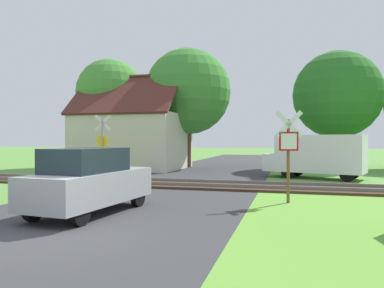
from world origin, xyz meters
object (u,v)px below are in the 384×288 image
tree_right (337,95)px  tree_center (188,92)px  parked_car (90,181)px  crossing_sign_far (103,141)px  stop_sign_near (288,149)px  mail_truck (317,154)px  tree_left (110,93)px  house (133,139)px

tree_right → tree_center: (-10.26, -1.78, 0.33)m
tree_right → parked_car: size_ratio=1.96×
crossing_sign_far → tree_center: size_ratio=0.39×
crossing_sign_far → tree_right: (12.72, 9.81, 3.19)m
stop_sign_near → mail_truck: 8.13m
tree_right → tree_left: bearing=-169.9°
stop_sign_near → tree_left: tree_left is taller
mail_truck → tree_center: bearing=73.9°
tree_left → parked_car: bearing=-64.7°
tree_right → mail_truck: tree_right is taller
stop_sign_near → tree_center: tree_center is taller
crossing_sign_far → tree_right: size_ratio=0.41×
tree_center → mail_truck: size_ratio=1.63×
mail_truck → stop_sign_near: bearing=-171.8°
crossing_sign_far → mail_truck: crossing_sign_far is taller
tree_right → tree_left: tree_right is taller
crossing_sign_far → stop_sign_near: bearing=-44.6°
tree_left → parked_car: size_ratio=1.89×
stop_sign_near → crossing_sign_far: 11.10m
crossing_sign_far → tree_left: size_ratio=0.42×
house → tree_left: (-2.20, 0.87, 3.34)m
tree_center → parked_car: size_ratio=2.05×
tree_right → parked_car: tree_right is taller
tree_center → crossing_sign_far: bearing=-107.0°
house → parked_car: size_ratio=1.75×
crossing_sign_far → parked_car: bearing=-77.5°
crossing_sign_far → tree_center: 9.10m
stop_sign_near → parked_car: (-5.21, -3.10, -0.82)m
tree_right → parked_car: (-8.39, -18.59, -4.21)m
stop_sign_near → tree_right: (3.18, 15.49, 3.39)m
tree_center → parked_car: (1.87, -16.81, -4.54)m
tree_left → mail_truck: 15.37m
house → mail_truck: house is taller
house → parked_car: house is taller
house → mail_truck: 12.46m
stop_sign_near → house: 15.78m
stop_sign_near → tree_center: 15.87m
stop_sign_near → parked_car: 6.12m
tree_left → mail_truck: size_ratio=1.50×
tree_left → mail_truck: tree_left is taller
tree_left → mail_truck: bearing=-18.4°
tree_left → mail_truck: (14.04, -4.66, -4.16)m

